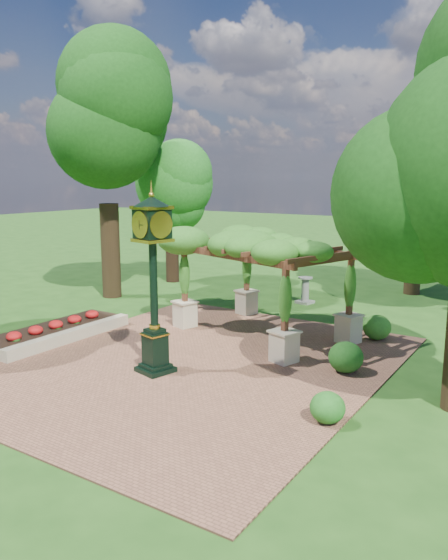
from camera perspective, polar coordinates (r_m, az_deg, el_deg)
The scene contains 13 objects.
ground at distance 15.05m, azimuth -5.25°, elevation -9.77°, with size 120.00×120.00×0.00m, color #1E4714.
brick_plaza at distance 15.79m, azimuth -2.99°, elevation -8.66°, with size 10.00×12.00×0.04m, color brown.
border_wall at distance 18.37m, azimuth -15.71°, elevation -5.66°, with size 0.35×5.00×0.40m, color #C6B793.
flower_bed at distance 19.04m, azimuth -17.51°, elevation -5.25°, with size 1.50×5.00×0.36m, color red.
pedestal_clock at distance 14.45m, azimuth -7.42°, elevation 1.21°, with size 1.15×1.15×4.83m.
pergola at distance 17.95m, azimuth 4.15°, elevation 3.21°, with size 6.44×5.04×3.55m.
sundial at distance 23.22m, azimuth 8.48°, elevation -1.23°, with size 0.72×0.72×1.12m.
shrub_front at distance 12.22m, azimuth 10.77°, elevation -12.96°, with size 0.77×0.77×0.69m, color #1E5B1A.
shrub_mid at distance 15.24m, azimuth 12.61°, elevation -7.88°, with size 0.94×0.94×0.85m, color #1B4E16.
shrub_back at distance 18.47m, azimuth 15.69°, elevation -4.78°, with size 0.91×0.91×0.81m, color #2F6A1E.
tree_west_near at distance 24.40m, azimuth -12.25°, elevation 15.28°, with size 5.16×5.16×10.63m.
tree_west_far at distance 27.51m, azimuth -5.56°, elevation 9.69°, with size 3.51×3.51×7.00m.
tree_north at distance 25.86m, azimuth 19.70°, elevation 10.17°, with size 4.49×4.49×7.70m.
Camera 1 is at (8.76, -11.05, 5.25)m, focal length 35.00 mm.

